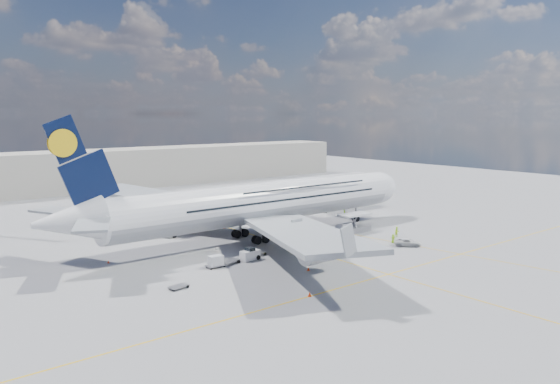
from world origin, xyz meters
TOP-DOWN VIEW (x-y plane):
  - ground at (0.00, 0.00)m, footprint 300.00×300.00m
  - taxi_line_main at (0.00, 0.00)m, footprint 0.25×220.00m
  - taxi_line_cross at (0.00, -20.00)m, footprint 120.00×0.25m
  - taxi_line_diag at (14.00, 10.00)m, footprint 14.16×99.06m
  - airliner at (0.26, 10.00)m, footprint 77.26×79.15m
  - jet_bridge at (29.81, 20.94)m, footprint 18.80×12.10m
  - cargo_loader at (16.82, 2.89)m, footprint 8.53×3.20m
  - terminal at (0.00, 95.00)m, footprint 180.00×16.00m
  - tree_line at (40.00, 140.00)m, footprint 160.00×6.00m
  - dolly_row_a at (-17.58, -1.32)m, footprint 2.98×1.69m
  - dolly_row_b at (-14.85, -0.80)m, footprint 3.81×2.77m
  - dolly_row_c at (-8.79, 0.37)m, footprint 3.62×2.35m
  - dolly_back at (-26.79, -6.74)m, footprint 2.82×1.83m
  - dolly_nose_far at (9.12, -1.84)m, footprint 2.79×1.78m
  - dolly_nose_near at (4.22, -5.48)m, footprint 2.75×1.59m
  - baggage_tug at (-11.04, -1.08)m, footprint 3.33×1.81m
  - catering_truck_inner at (-11.26, 22.55)m, footprint 8.06×5.05m
  - catering_truck_outer at (-11.44, 40.38)m, footprint 7.52×5.07m
  - service_van at (15.81, -11.05)m, footprint 4.87×4.88m
  - crew_nose at (26.55, 14.88)m, footprint 0.78×0.65m
  - crew_loader at (20.01, -5.28)m, footprint 1.18×1.08m
  - crew_wing at (-4.30, -4.97)m, footprint 0.62×1.17m
  - crew_van at (15.72, -7.89)m, footprint 0.93×0.92m
  - crew_tug at (-3.60, -6.85)m, footprint 1.33×0.93m
  - cone_nose at (30.20, 17.58)m, footprint 0.42×0.42m
  - cone_wing_left_inner at (-1.01, 21.75)m, footprint 0.42×0.42m
  - cone_wing_left_outer at (-18.44, 29.46)m, footprint 0.39×0.39m
  - cone_wing_right_inner at (-7.76, -11.30)m, footprint 0.44×0.44m
  - cone_wing_right_outer at (-15.39, -20.05)m, footprint 0.48×0.48m
  - cone_tail at (-29.26, 11.26)m, footprint 0.38×0.38m

SIDE VIEW (x-z plane):
  - ground at x=0.00m, z-range 0.00..0.00m
  - taxi_line_main at x=0.00m, z-range 0.00..0.01m
  - taxi_line_cross at x=0.00m, z-range 0.00..0.01m
  - taxi_line_diag at x=14.00m, z-range 0.00..0.01m
  - cone_tail at x=-29.26m, z-range -0.01..0.48m
  - cone_wing_left_outer at x=-18.44m, z-range -0.01..0.49m
  - cone_wing_left_inner at x=-1.01m, z-range -0.01..0.52m
  - cone_nose at x=30.20m, z-range -0.01..0.53m
  - cone_wing_right_inner at x=-7.76m, z-range -0.01..0.55m
  - cone_wing_right_outer at x=-15.39m, z-range -0.01..0.59m
  - dolly_nose_far at x=9.12m, z-range 0.10..0.49m
  - dolly_back at x=-26.79m, z-range 0.11..0.49m
  - dolly_nose_near at x=4.22m, z-range 0.11..0.50m
  - dolly_row_c at x=-8.79m, z-range 0.13..0.63m
  - dolly_row_b at x=-14.85m, z-range 0.14..0.64m
  - service_van at x=15.81m, z-range 0.00..1.31m
  - crew_van at x=15.72m, z-range 0.00..1.62m
  - baggage_tug at x=-11.04m, z-range -0.12..1.88m
  - crew_nose at x=26.55m, z-range 0.00..1.84m
  - crew_tug at x=-3.60m, z-range 0.00..1.88m
  - crew_wing at x=-4.30m, z-range 0.00..1.91m
  - dolly_row_a at x=-17.58m, z-range 0.07..1.91m
  - crew_loader at x=20.01m, z-range 0.00..1.98m
  - cargo_loader at x=16.82m, z-range -0.59..3.09m
  - catering_truck_outer at x=-11.44m, z-range -0.15..4.00m
  - catering_truck_inner at x=-11.26m, z-range -0.13..4.35m
  - tree_line at x=40.00m, z-range 0.00..8.00m
  - terminal at x=0.00m, z-range 0.00..12.00m
  - jet_bridge at x=29.81m, z-range 2.60..11.10m
  - airliner at x=0.26m, z-range -4.98..18.72m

